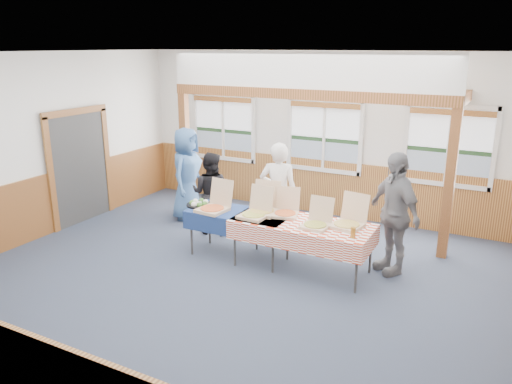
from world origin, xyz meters
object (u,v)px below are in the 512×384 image
Objects in this scene: table_right at (302,226)px; woman_black at (211,193)px; table_left at (239,216)px; man_blue at (187,174)px; person_grey at (394,213)px; woman_white at (278,194)px.

woman_black is (-2.07, 0.70, 0.04)m from table_right.
table_left is 0.96× the size of man_blue.
woman_black is (-1.00, 0.74, 0.05)m from table_left.
woman_black is at bearing -140.29° from person_grey.
table_left is at bearing 133.12° from woman_black.
woman_white is 1.18× the size of woman_black.
person_grey is at bearing 29.00° from table_right.
table_left is at bearing -122.97° from person_grey.
man_blue is at bearing 161.65° from table_right.
table_left is at bearing -174.63° from table_right.
table_left is at bearing 54.02° from woman_white.
woman_white is 2.15m from man_blue.
woman_white reaches higher than table_right.
man_blue reaches higher than table_left.
table_left and table_right have the same top height.
person_grey is (1.21, 0.58, 0.21)m from table_right.
woman_white is 1.30m from woman_black.
woman_white is at bearing -107.72° from man_blue.
person_grey reaches higher than table_left.
woman_black is at bearing -12.18° from woman_white.
man_blue is at bearing 154.38° from table_left.
man_blue is 4.14m from person_grey.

